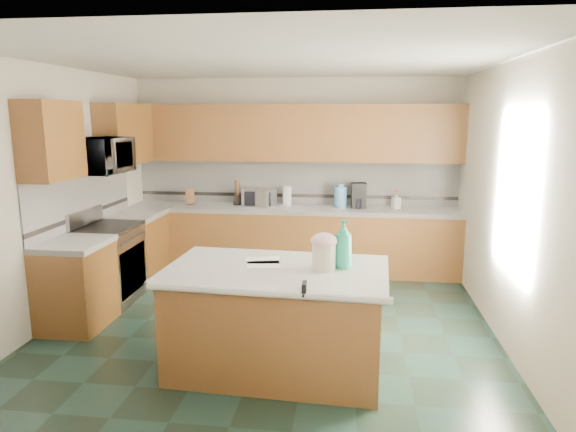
# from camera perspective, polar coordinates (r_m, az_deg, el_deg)

# --- Properties ---
(floor) EXTENTS (4.60, 4.60, 0.00)m
(floor) POSITION_cam_1_polar(r_m,az_deg,el_deg) (5.53, -2.04, -12.13)
(floor) COLOR black
(floor) RESTS_ON ground
(ceiling) EXTENTS (4.60, 4.60, 0.00)m
(ceiling) POSITION_cam_1_polar(r_m,az_deg,el_deg) (5.10, -2.26, 16.92)
(ceiling) COLOR white
(ceiling) RESTS_ON ground
(wall_back) EXTENTS (4.60, 0.04, 2.70)m
(wall_back) POSITION_cam_1_polar(r_m,az_deg,el_deg) (7.43, 0.77, 4.71)
(wall_back) COLOR silver
(wall_back) RESTS_ON ground
(wall_front) EXTENTS (4.60, 0.04, 2.70)m
(wall_front) POSITION_cam_1_polar(r_m,az_deg,el_deg) (2.94, -9.55, -5.58)
(wall_front) COLOR silver
(wall_front) RESTS_ON ground
(wall_left) EXTENTS (0.04, 4.60, 2.70)m
(wall_left) POSITION_cam_1_polar(r_m,az_deg,el_deg) (5.98, -24.68, 2.10)
(wall_left) COLOR silver
(wall_left) RESTS_ON ground
(wall_right) EXTENTS (0.04, 4.60, 2.70)m
(wall_right) POSITION_cam_1_polar(r_m,az_deg,el_deg) (5.30, 23.47, 1.14)
(wall_right) COLOR silver
(wall_right) RESTS_ON ground
(back_base_cab) EXTENTS (4.60, 0.60, 0.86)m
(back_base_cab) POSITION_cam_1_polar(r_m,az_deg,el_deg) (7.28, 0.47, -2.80)
(back_base_cab) COLOR #472A0E
(back_base_cab) RESTS_ON ground
(back_countertop) EXTENTS (4.60, 0.64, 0.06)m
(back_countertop) POSITION_cam_1_polar(r_m,az_deg,el_deg) (7.18, 0.47, 0.77)
(back_countertop) COLOR white
(back_countertop) RESTS_ON back_base_cab
(back_upper_cab) EXTENTS (4.60, 0.33, 0.78)m
(back_upper_cab) POSITION_cam_1_polar(r_m,az_deg,el_deg) (7.20, 0.61, 9.21)
(back_upper_cab) COLOR #472A0E
(back_upper_cab) RESTS_ON wall_back
(back_backsplash) EXTENTS (4.60, 0.02, 0.63)m
(back_backsplash) POSITION_cam_1_polar(r_m,az_deg,el_deg) (7.41, 0.74, 3.80)
(back_backsplash) COLOR silver
(back_backsplash) RESTS_ON back_countertop
(back_accent_band) EXTENTS (4.60, 0.01, 0.05)m
(back_accent_band) POSITION_cam_1_polar(r_m,az_deg,el_deg) (7.43, 0.73, 2.30)
(back_accent_band) COLOR black
(back_accent_band) RESTS_ON back_countertop
(left_base_cab_rear) EXTENTS (0.60, 0.82, 0.86)m
(left_base_cab_rear) POSITION_cam_1_polar(r_m,az_deg,el_deg) (7.13, -16.45, -3.56)
(left_base_cab_rear) COLOR #472A0E
(left_base_cab_rear) RESTS_ON ground
(left_counter_rear) EXTENTS (0.64, 0.82, 0.06)m
(left_counter_rear) POSITION_cam_1_polar(r_m,az_deg,el_deg) (7.03, -16.65, 0.07)
(left_counter_rear) COLOR white
(left_counter_rear) RESTS_ON left_base_cab_rear
(left_base_cab_front) EXTENTS (0.60, 0.72, 0.86)m
(left_base_cab_front) POSITION_cam_1_polar(r_m,az_deg,el_deg) (5.82, -22.48, -7.28)
(left_base_cab_front) COLOR #472A0E
(left_base_cab_front) RESTS_ON ground
(left_counter_front) EXTENTS (0.64, 0.72, 0.06)m
(left_counter_front) POSITION_cam_1_polar(r_m,az_deg,el_deg) (5.70, -22.82, -2.88)
(left_counter_front) COLOR white
(left_counter_front) RESTS_ON left_base_cab_front
(left_backsplash) EXTENTS (0.02, 2.30, 0.63)m
(left_backsplash) POSITION_cam_1_polar(r_m,az_deg,el_deg) (6.45, -21.80, 1.88)
(left_backsplash) COLOR silver
(left_backsplash) RESTS_ON wall_left
(left_accent_band) EXTENTS (0.01, 2.30, 0.05)m
(left_accent_band) POSITION_cam_1_polar(r_m,az_deg,el_deg) (6.48, -21.63, 0.17)
(left_accent_band) COLOR black
(left_accent_band) RESTS_ON wall_left
(left_upper_cab_rear) EXTENTS (0.33, 1.09, 0.78)m
(left_upper_cab_rear) POSITION_cam_1_polar(r_m,az_deg,el_deg) (7.09, -17.70, 8.66)
(left_upper_cab_rear) COLOR #472A0E
(left_upper_cab_rear) RESTS_ON wall_left
(left_upper_cab_front) EXTENTS (0.33, 0.72, 0.78)m
(left_upper_cab_front) POSITION_cam_1_polar(r_m,az_deg,el_deg) (5.62, -24.84, 7.63)
(left_upper_cab_front) COLOR #472A0E
(left_upper_cab_front) RESTS_ON wall_left
(range_body) EXTENTS (0.60, 0.76, 0.88)m
(range_body) POSITION_cam_1_polar(r_m,az_deg,el_deg) (6.44, -19.25, -5.22)
(range_body) COLOR #B7B7BC
(range_body) RESTS_ON ground
(range_oven_door) EXTENTS (0.02, 0.68, 0.55)m
(range_oven_door) POSITION_cam_1_polar(r_m,az_deg,el_deg) (6.33, -16.86, -5.73)
(range_oven_door) COLOR black
(range_oven_door) RESTS_ON range_body
(range_cooktop) EXTENTS (0.62, 0.78, 0.04)m
(range_cooktop) POSITION_cam_1_polar(r_m,az_deg,el_deg) (6.33, -19.52, -1.22)
(range_cooktop) COLOR black
(range_cooktop) RESTS_ON range_body
(range_handle) EXTENTS (0.02, 0.66, 0.02)m
(range_handle) POSITION_cam_1_polar(r_m,az_deg,el_deg) (6.22, -16.81, -2.39)
(range_handle) COLOR #B7B7BC
(range_handle) RESTS_ON range_body
(range_backguard) EXTENTS (0.06, 0.76, 0.18)m
(range_backguard) POSITION_cam_1_polar(r_m,az_deg,el_deg) (6.43, -21.66, -0.09)
(range_backguard) COLOR #B7B7BC
(range_backguard) RESTS_ON range_body
(microwave) EXTENTS (0.50, 0.73, 0.41)m
(microwave) POSITION_cam_1_polar(r_m,az_deg,el_deg) (6.21, -20.02, 6.31)
(microwave) COLOR #B7B7BC
(microwave) RESTS_ON wall_left
(island_base) EXTENTS (1.81, 1.10, 0.86)m
(island_base) POSITION_cam_1_polar(r_m,az_deg,el_deg) (4.52, -1.27, -11.71)
(island_base) COLOR #472A0E
(island_base) RESTS_ON ground
(island_top) EXTENTS (1.92, 1.20, 0.06)m
(island_top) POSITION_cam_1_polar(r_m,az_deg,el_deg) (4.36, -1.29, -6.14)
(island_top) COLOR white
(island_top) RESTS_ON island_base
(island_bullnose) EXTENTS (1.86, 0.16, 0.06)m
(island_bullnose) POSITION_cam_1_polar(r_m,az_deg,el_deg) (3.85, -2.52, -8.57)
(island_bullnose) COLOR white
(island_bullnose) RESTS_ON island_base
(treat_jar) EXTENTS (0.22, 0.22, 0.21)m
(treat_jar) POSITION_cam_1_polar(r_m,az_deg,el_deg) (4.30, 4.00, -4.57)
(treat_jar) COLOR beige
(treat_jar) RESTS_ON island_top
(treat_jar_lid) EXTENTS (0.22, 0.22, 0.14)m
(treat_jar_lid) POSITION_cam_1_polar(r_m,az_deg,el_deg) (4.26, 4.02, -2.78)
(treat_jar_lid) COLOR beige
(treat_jar_lid) RESTS_ON treat_jar
(treat_jar_knob) EXTENTS (0.07, 0.02, 0.02)m
(treat_jar_knob) POSITION_cam_1_polar(r_m,az_deg,el_deg) (4.25, 4.03, -2.17)
(treat_jar_knob) COLOR tan
(treat_jar_knob) RESTS_ON treat_jar_lid
(treat_jar_knob_end_l) EXTENTS (0.04, 0.04, 0.04)m
(treat_jar_knob_end_l) POSITION_cam_1_polar(r_m,az_deg,el_deg) (4.25, 3.54, -2.15)
(treat_jar_knob_end_l) COLOR tan
(treat_jar_knob_end_l) RESTS_ON treat_jar_lid
(treat_jar_knob_end_r) EXTENTS (0.04, 0.04, 0.04)m
(treat_jar_knob_end_r) POSITION_cam_1_polar(r_m,az_deg,el_deg) (4.25, 4.52, -2.18)
(treat_jar_knob_end_r) COLOR tan
(treat_jar_knob_end_r) RESTS_ON treat_jar_lid
(soap_bottle_island) EXTENTS (0.21, 0.21, 0.41)m
(soap_bottle_island) POSITION_cam_1_polar(r_m,az_deg,el_deg) (4.32, 6.17, -3.14)
(soap_bottle_island) COLOR #219F79
(soap_bottle_island) RESTS_ON island_top
(paper_sheet_a) EXTENTS (0.32, 0.27, 0.00)m
(paper_sheet_a) POSITION_cam_1_polar(r_m,az_deg,el_deg) (4.45, -2.72, -5.39)
(paper_sheet_a) COLOR white
(paper_sheet_a) RESTS_ON island_top
(paper_sheet_b) EXTENTS (0.33, 0.27, 0.00)m
(paper_sheet_b) POSITION_cam_1_polar(r_m,az_deg,el_deg) (4.57, -2.86, -4.93)
(paper_sheet_b) COLOR white
(paper_sheet_b) RESTS_ON island_top
(clamp_body) EXTENTS (0.04, 0.11, 0.10)m
(clamp_body) POSITION_cam_1_polar(r_m,az_deg,el_deg) (3.82, 1.83, -8.10)
(clamp_body) COLOR black
(clamp_body) RESTS_ON island_top
(clamp_handle) EXTENTS (0.02, 0.08, 0.02)m
(clamp_handle) POSITION_cam_1_polar(r_m,az_deg,el_deg) (3.76, 1.73, -8.72)
(clamp_handle) COLOR black
(clamp_handle) RESTS_ON island_top
(knife_block) EXTENTS (0.16, 0.19, 0.23)m
(knife_block) POSITION_cam_1_polar(r_m,az_deg,el_deg) (7.52, -10.83, 2.09)
(knife_block) COLOR #472814
(knife_block) RESTS_ON back_countertop
(utensil_crock) EXTENTS (0.12, 0.12, 0.14)m
(utensil_crock) POSITION_cam_1_polar(r_m,az_deg,el_deg) (7.37, -5.66, 1.80)
(utensil_crock) COLOR black
(utensil_crock) RESTS_ON back_countertop
(utensil_bundle) EXTENTS (0.07, 0.07, 0.21)m
(utensil_bundle) POSITION_cam_1_polar(r_m,az_deg,el_deg) (7.35, -5.69, 3.18)
(utensil_bundle) COLOR #472814
(utensil_bundle) RESTS_ON utensil_crock
(toaster_oven) EXTENTS (0.49, 0.43, 0.24)m
(toaster_oven) POSITION_cam_1_polar(r_m,az_deg,el_deg) (7.27, -3.22, 2.09)
(toaster_oven) COLOR #B7B7BC
(toaster_oven) RESTS_ON back_countertop
(toaster_oven_door) EXTENTS (0.37, 0.01, 0.20)m
(toaster_oven_door) POSITION_cam_1_polar(r_m,az_deg,el_deg) (7.14, -3.41, 1.92)
(toaster_oven_door) COLOR black
(toaster_oven_door) RESTS_ON toaster_oven
(paper_towel) EXTENTS (0.12, 0.12, 0.28)m
(paper_towel) POSITION_cam_1_polar(r_m,az_deg,el_deg) (7.26, -0.09, 2.23)
(paper_towel) COLOR white
(paper_towel) RESTS_ON back_countertop
(paper_towel_base) EXTENTS (0.18, 0.18, 0.01)m
(paper_towel_base) POSITION_cam_1_polar(r_m,az_deg,el_deg) (7.28, -0.09, 1.22)
(paper_towel_base) COLOR #B7B7BC
(paper_towel_base) RESTS_ON back_countertop
(water_jug) EXTENTS (0.18, 0.18, 0.30)m
(water_jug) POSITION_cam_1_polar(r_m,az_deg,el_deg) (7.16, 5.84, 2.13)
(water_jug) COLOR #5190C6
(water_jug) RESTS_ON back_countertop
(water_jug_neck) EXTENTS (0.08, 0.08, 0.04)m
(water_jug_neck) POSITION_cam_1_polar(r_m,az_deg,el_deg) (7.14, 5.87, 3.47)
(water_jug_neck) COLOR #5190C6
(water_jug_neck) RESTS_ON water_jug
(coffee_maker) EXTENTS (0.21, 0.23, 0.34)m
(coffee_maker) POSITION_cam_1_polar(r_m,az_deg,el_deg) (7.18, 7.87, 2.29)
(coffee_maker) COLOR black
(coffee_maker) RESTS_ON back_countertop
(coffee_carafe) EXTENTS (0.14, 0.14, 0.14)m
(coffee_carafe) POSITION_cam_1_polar(r_m,az_deg,el_deg) (7.14, 7.85, 1.43)
(coffee_carafe) COLOR black
(coffee_carafe) RESTS_ON back_countertop
(soap_bottle_back) EXTENTS (0.13, 0.13, 0.23)m
(soap_bottle_back) POSITION_cam_1_polar(r_m,az_deg,el_deg) (7.18, 11.95, 1.71)
(soap_bottle_back) COLOR white
(soap_bottle_back) RESTS_ON back_countertop
(soap_back_cap) EXTENTS (0.02, 0.02, 0.03)m
(soap_back_cap) POSITION_cam_1_polar(r_m,az_deg,el_deg) (7.16, 11.99, 2.74)
(soap_back_cap) COLOR red
(soap_back_cap) RESTS_ON soap_bottle_back
(window_light_proxy) EXTENTS (0.02, 1.40, 1.10)m
(window_light_proxy) POSITION_cam_1_polar(r_m,az_deg,el_deg) (5.07, 23.89, 2.42)
(window_light_proxy) COLOR white
(window_light_proxy) RESTS_ON wall_right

